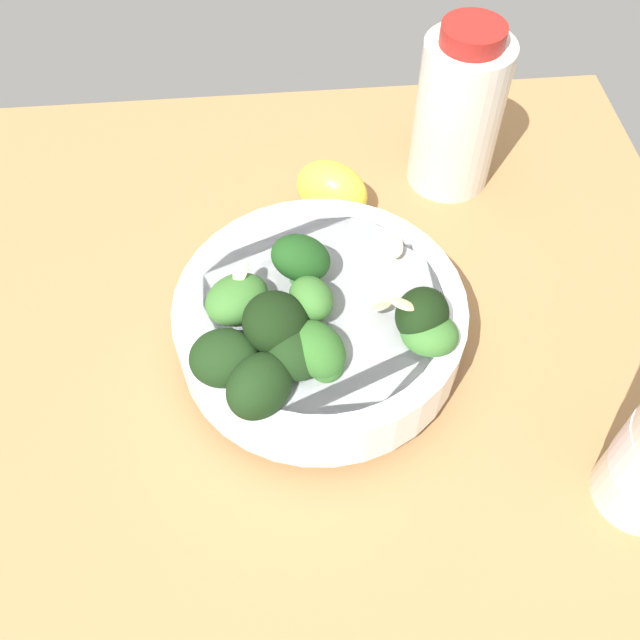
% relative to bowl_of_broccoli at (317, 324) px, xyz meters
% --- Properties ---
extents(ground_plane, '(0.64, 0.64, 0.04)m').
position_rel_bowl_of_broccoli_xyz_m(ground_plane, '(-0.01, 0.01, -0.06)').
color(ground_plane, '#996D42').
extents(bowl_of_broccoli, '(0.21, 0.21, 0.11)m').
position_rel_bowl_of_broccoli_xyz_m(bowl_of_broccoli, '(0.00, 0.00, 0.00)').
color(bowl_of_broccoli, white).
rests_on(bowl_of_broccoli, ground_plane).
extents(lemon_wedge, '(0.08, 0.08, 0.05)m').
position_rel_bowl_of_broccoli_xyz_m(lemon_wedge, '(-0.15, 0.03, -0.02)').
color(lemon_wedge, yellow).
rests_on(lemon_wedge, ground_plane).
extents(bottle_short, '(0.07, 0.07, 0.15)m').
position_rel_bowl_of_broccoli_xyz_m(bottle_short, '(-0.19, 0.14, 0.03)').
color(bottle_short, beige).
rests_on(bottle_short, ground_plane).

